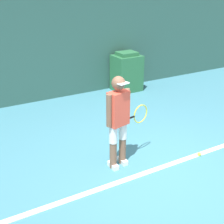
# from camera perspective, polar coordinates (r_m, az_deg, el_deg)

# --- Properties ---
(ground_plane) EXTENTS (24.00, 24.00, 0.00)m
(ground_plane) POSITION_cam_1_polar(r_m,az_deg,el_deg) (5.43, 8.15, -10.35)
(ground_plane) COLOR teal
(back_wall) EXTENTS (24.00, 0.10, 2.65)m
(back_wall) POSITION_cam_1_polar(r_m,az_deg,el_deg) (8.42, -9.47, 11.42)
(back_wall) COLOR #2D564C
(back_wall) RESTS_ON ground_plane
(court_baseline) EXTENTS (21.60, 0.10, 0.01)m
(court_baseline) POSITION_cam_1_polar(r_m,az_deg,el_deg) (5.43, 8.12, -10.28)
(court_baseline) COLOR white
(court_baseline) RESTS_ON ground_plane
(tennis_player) EXTENTS (0.94, 0.34, 1.60)m
(tennis_player) POSITION_cam_1_polar(r_m,az_deg,el_deg) (5.08, 1.25, -1.15)
(tennis_player) COLOR brown
(tennis_player) RESTS_ON ground_plane
(tennis_ball) EXTENTS (0.07, 0.07, 0.07)m
(tennis_ball) POSITION_cam_1_polar(r_m,az_deg,el_deg) (5.95, 15.65, -7.44)
(tennis_ball) COLOR #D1E533
(tennis_ball) RESTS_ON ground_plane
(covered_chair) EXTENTS (0.76, 0.65, 1.12)m
(covered_chair) POSITION_cam_1_polar(r_m,az_deg,el_deg) (9.02, 2.69, 7.29)
(covered_chair) COLOR #28663D
(covered_chair) RESTS_ON ground_plane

